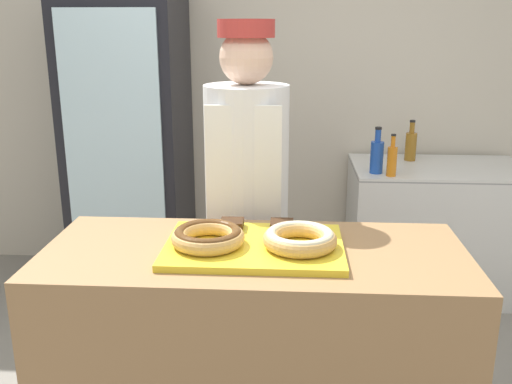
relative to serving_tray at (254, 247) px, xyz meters
The scene contains 13 objects.
wall_back 2.17m from the serving_tray, 90.00° to the left, with size 8.00×0.06×2.70m.
display_counter 0.49m from the serving_tray, ahead, with size 1.48×0.63×0.95m.
serving_tray is the anchor object (origin of this frame).
donut_chocolate_glaze 0.17m from the serving_tray, behind, with size 0.25×0.25×0.06m.
donut_light_glaze 0.17m from the serving_tray, ahead, with size 0.25×0.25×0.06m.
brownie_back_left 0.18m from the serving_tray, 122.29° to the left, with size 0.08×0.08×0.03m.
brownie_back_right 0.18m from the serving_tray, 57.71° to the left, with size 0.08×0.08×0.03m.
baker_person 0.57m from the serving_tray, 97.12° to the left, with size 0.36×0.36×1.72m.
beverage_fridge 1.95m from the serving_tray, 118.08° to the left, with size 0.71×0.69×1.95m.
chest_freezer 2.10m from the serving_tray, 58.41° to the left, with size 1.09×0.68×0.84m.
bottle_blue 1.66m from the serving_tray, 67.51° to the left, with size 0.08×0.08×0.28m.
bottle_orange 1.63m from the serving_tray, 64.05° to the left, with size 0.06×0.06×0.25m.
bottle_amber 2.09m from the serving_tray, 64.37° to the left, with size 0.07×0.07×0.27m.
Camera 1 is at (0.12, -1.84, 1.70)m, focal length 40.00 mm.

